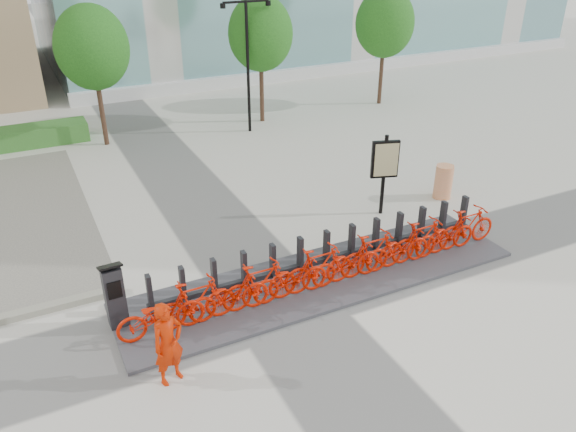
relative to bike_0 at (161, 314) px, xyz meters
name	(u,v)px	position (x,y,z in m)	size (l,w,h in m)	color
ground	(278,301)	(2.60, 0.05, -0.55)	(120.00, 120.00, 0.00)	beige
hedge_b	(3,140)	(-2.40, 13.25, -0.20)	(6.00, 1.20, 0.70)	#2F6C1A
tree_1	(92,48)	(1.10, 12.05, 3.04)	(2.60, 2.60, 5.10)	#331E14
tree_2	(260,34)	(7.60, 12.05, 3.04)	(2.60, 2.60, 5.10)	#331E14
tree_3	(385,23)	(13.60, 12.05, 3.04)	(2.60, 2.60, 5.10)	#331E14
streetlamp	(247,52)	(6.60, 11.05, 2.58)	(2.00, 0.20, 5.00)	black
dock_pad	(322,278)	(3.90, 0.35, -0.51)	(9.60, 2.40, 0.08)	#404045
dock_rail_posts	(328,248)	(4.32, 0.82, -0.05)	(8.74, 0.50, 0.85)	black
bike_0	(161,314)	(0.00, 0.00, 0.00)	(0.63, 1.79, 0.94)	red
bike_1	(195,302)	(0.72, 0.00, 0.05)	(0.49, 1.74, 1.05)	red
bike_2	(229,295)	(1.44, 0.00, 0.00)	(0.63, 1.79, 0.94)	red
bike_3	(260,284)	(2.16, 0.00, 0.05)	(0.49, 1.74, 1.05)	red
bike_4	(290,278)	(2.88, 0.00, 0.00)	(0.63, 1.79, 0.94)	red
bike_5	(319,268)	(3.60, 0.00, 0.05)	(0.49, 1.74, 1.05)	red
bike_6	(346,262)	(4.32, 0.00, 0.00)	(0.63, 1.79, 0.94)	red
bike_7	(373,253)	(5.04, 0.00, 0.05)	(0.49, 1.74, 1.05)	red
bike_8	(397,248)	(5.76, 0.00, 0.00)	(0.63, 1.79, 0.94)	red
bike_9	(422,240)	(6.48, 0.00, 0.05)	(0.49, 1.74, 1.05)	red
bike_10	(445,235)	(7.20, 0.00, 0.00)	(0.63, 1.79, 0.94)	red
bike_11	(467,227)	(7.92, 0.00, 0.05)	(0.49, 1.74, 1.05)	red
kiosk	(115,295)	(-0.73, 0.69, 0.24)	(0.47, 0.40, 1.49)	black
worker_red	(168,344)	(-0.18, -1.27, 0.28)	(0.61, 0.40, 1.66)	#BB1D00
construction_barrel	(443,182)	(9.41, 2.65, -0.03)	(0.54, 0.54, 1.04)	#ED5E00
map_sign	(385,163)	(7.13, 2.60, 1.01)	(0.77, 0.35, 2.37)	black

